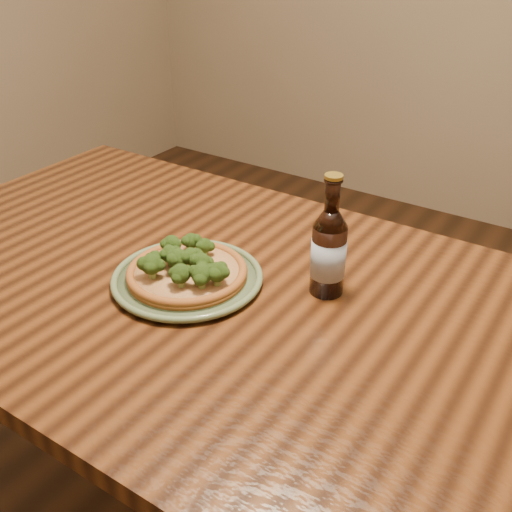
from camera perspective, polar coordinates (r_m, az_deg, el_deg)
The scene contains 4 objects.
table at distance 1.24m, azimuth -3.11°, elevation -6.52°, with size 1.60×0.90×0.75m.
plate at distance 1.20m, azimuth -6.55°, elevation -2.10°, with size 0.30×0.30×0.02m.
pizza at distance 1.18m, azimuth -6.64°, elevation -1.32°, with size 0.24×0.24×0.07m.
beer_bottle at distance 1.13m, azimuth 6.93°, elevation 0.49°, with size 0.07×0.07×0.24m.
Camera 1 is at (0.60, -0.69, 1.39)m, focal length 42.00 mm.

